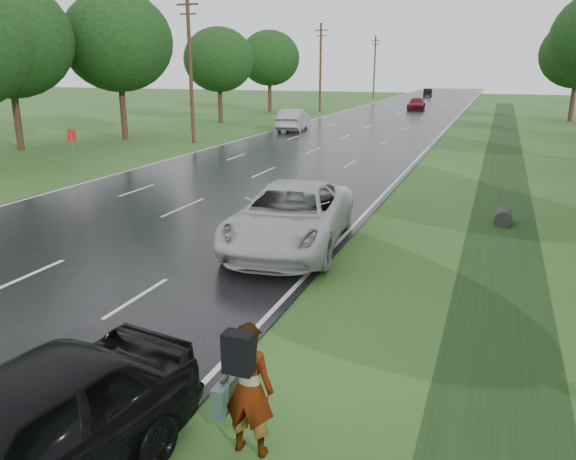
% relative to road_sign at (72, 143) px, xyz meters
% --- Properties ---
extents(ground, '(220.00, 220.00, 0.00)m').
position_rel_road_sign_xyz_m(ground, '(8.50, -12.00, -1.64)').
color(ground, '#2D4F1C').
rests_on(ground, ground).
extents(road, '(14.00, 180.00, 0.04)m').
position_rel_road_sign_xyz_m(road, '(8.50, 33.00, -1.62)').
color(road, black).
rests_on(road, ground).
extents(edge_stripe_east, '(0.12, 180.00, 0.01)m').
position_rel_road_sign_xyz_m(edge_stripe_east, '(15.25, 33.00, -1.60)').
color(edge_stripe_east, silver).
rests_on(edge_stripe_east, road).
extents(edge_stripe_west, '(0.12, 180.00, 0.01)m').
position_rel_road_sign_xyz_m(edge_stripe_west, '(1.75, 33.00, -1.60)').
color(edge_stripe_west, silver).
rests_on(edge_stripe_west, road).
extents(center_line, '(0.12, 180.00, 0.01)m').
position_rel_road_sign_xyz_m(center_line, '(8.50, 33.00, -1.60)').
color(center_line, silver).
rests_on(center_line, road).
extents(drainage_ditch, '(2.20, 120.00, 0.56)m').
position_rel_road_sign_xyz_m(drainage_ditch, '(20.00, 6.71, -1.61)').
color(drainage_ditch, black).
rests_on(drainage_ditch, ground).
extents(road_sign, '(0.50, 0.06, 2.30)m').
position_rel_road_sign_xyz_m(road_sign, '(0.00, 0.00, 0.00)').
color(road_sign, slate).
rests_on(road_sign, ground).
extents(utility_pole_mid, '(1.60, 0.26, 10.00)m').
position_rel_road_sign_xyz_m(utility_pole_mid, '(-0.70, 13.00, 3.55)').
color(utility_pole_mid, '#392217').
rests_on(utility_pole_mid, ground).
extents(utility_pole_far, '(1.60, 0.26, 10.00)m').
position_rel_road_sign_xyz_m(utility_pole_far, '(-0.70, 43.00, 3.55)').
color(utility_pole_far, '#392217').
rests_on(utility_pole_far, ground).
extents(utility_pole_distant, '(1.60, 0.26, 10.00)m').
position_rel_road_sign_xyz_m(utility_pole_distant, '(-0.70, 73.00, 3.55)').
color(utility_pole_distant, '#392217').
rests_on(utility_pole_distant, ground).
extents(tree_west_c, '(7.80, 7.80, 10.43)m').
position_rel_road_sign_xyz_m(tree_west_c, '(-6.50, 13.00, 5.27)').
color(tree_west_c, '#392217').
rests_on(tree_west_c, ground).
extents(tree_west_d, '(6.60, 6.60, 8.80)m').
position_rel_road_sign_xyz_m(tree_west_d, '(-5.70, 27.00, 4.18)').
color(tree_west_d, '#392217').
rests_on(tree_west_d, ground).
extents(tree_west_e, '(8.00, 8.00, 10.44)m').
position_rel_road_sign_xyz_m(tree_west_e, '(-9.50, 6.00, 5.19)').
color(tree_west_e, '#392217').
rests_on(tree_west_e, ground).
extents(tree_west_f, '(7.00, 7.00, 9.29)m').
position_rel_road_sign_xyz_m(tree_west_f, '(-6.30, 41.00, 4.49)').
color(tree_west_f, '#392217').
rests_on(tree_west_f, ground).
extents(pedestrian, '(0.88, 0.80, 1.99)m').
position_rel_road_sign_xyz_m(pedestrian, '(16.67, -16.01, -0.61)').
color(pedestrian, '#A5998C').
rests_on(pedestrian, ground).
extents(white_pickup, '(3.77, 6.90, 1.83)m').
position_rel_road_sign_xyz_m(white_pickup, '(14.00, -7.00, -0.68)').
color(white_pickup, silver).
rests_on(white_pickup, road).
extents(dark_sedan, '(2.92, 5.52, 1.79)m').
position_rel_road_sign_xyz_m(dark_sedan, '(14.50, -18.00, -0.71)').
color(dark_sedan, black).
rests_on(dark_sedan, road).
extents(silver_sedan, '(2.63, 5.62, 1.78)m').
position_rel_road_sign_xyz_m(silver_sedan, '(3.27, 22.80, -0.71)').
color(silver_sedan, '#94979C').
rests_on(silver_sedan, road).
extents(far_car_red, '(2.24, 4.95, 1.41)m').
position_rel_road_sign_xyz_m(far_car_red, '(9.68, 49.72, -0.90)').
color(far_car_red, maroon).
rests_on(far_car_red, road).
extents(far_car_dark, '(1.81, 4.30, 1.38)m').
position_rel_road_sign_xyz_m(far_car_dark, '(7.01, 82.96, -0.91)').
color(far_car_dark, black).
rests_on(far_car_dark, road).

